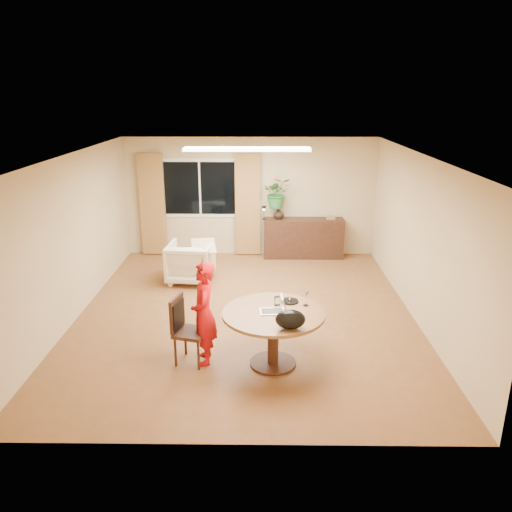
{
  "coord_description": "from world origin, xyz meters",
  "views": [
    {
      "loc": [
        0.27,
        -7.58,
        3.52
      ],
      "look_at": [
        0.17,
        -0.2,
        1.08
      ],
      "focal_mm": 35.0,
      "sensor_mm": 36.0,
      "label": 1
    }
  ],
  "objects": [
    {
      "name": "floor",
      "position": [
        0.0,
        0.0,
        0.0
      ],
      "size": [
        6.5,
        6.5,
        0.0
      ],
      "primitive_type": "plane",
      "color": "brown",
      "rests_on": "ground"
    },
    {
      "name": "throw",
      "position": [
        -0.85,
        1.47,
        0.8
      ],
      "size": [
        0.54,
        0.62,
        0.03
      ],
      "primitive_type": null,
      "rotation": [
        0.0,
        0.0,
        0.18
      ],
      "color": "beige",
      "rests_on": "armchair"
    },
    {
      "name": "sideboard",
      "position": [
        1.18,
        3.01,
        0.43
      ],
      "size": [
        1.74,
        0.43,
        0.87
      ],
      "primitive_type": "cube",
      "color": "black",
      "rests_on": "floor"
    },
    {
      "name": "wall_left",
      "position": [
        -2.75,
        0.0,
        1.3
      ],
      "size": [
        0.0,
        6.5,
        6.5
      ],
      "primitive_type": "plane",
      "rotation": [
        1.57,
        0.0,
        1.57
      ],
      "color": "tan",
      "rests_on": "floor"
    },
    {
      "name": "window",
      "position": [
        -1.1,
        3.23,
        1.5
      ],
      "size": [
        1.7,
        0.03,
        1.3
      ],
      "color": "white",
      "rests_on": "wall_back"
    },
    {
      "name": "dining_chair",
      "position": [
        -0.68,
        -1.57,
        0.47
      ],
      "size": [
        0.54,
        0.51,
        0.93
      ],
      "primitive_type": null,
      "rotation": [
        0.0,
        0.0,
        -0.27
      ],
      "color": "black",
      "rests_on": "floor"
    },
    {
      "name": "armchair",
      "position": [
        -1.11,
        1.48,
        0.39
      ],
      "size": [
        0.91,
        0.93,
        0.78
      ],
      "primitive_type": "imported",
      "rotation": [
        0.0,
        0.0,
        3.05
      ],
      "color": "#BCAF95",
      "rests_on": "floor"
    },
    {
      "name": "curtain_left",
      "position": [
        -2.15,
        3.15,
        1.15
      ],
      "size": [
        0.55,
        0.08,
        2.25
      ],
      "primitive_type": "cube",
      "color": "olive",
      "rests_on": "wall_back"
    },
    {
      "name": "ceiling_panel",
      "position": [
        0.0,
        1.2,
        2.57
      ],
      "size": [
        2.2,
        0.35,
        0.05
      ],
      "primitive_type": "cube",
      "color": "white",
      "rests_on": "ceiling"
    },
    {
      "name": "wall_right",
      "position": [
        2.75,
        0.0,
        1.3
      ],
      "size": [
        0.0,
        6.5,
        6.5
      ],
      "primitive_type": "plane",
      "rotation": [
        1.57,
        0.0,
        -1.57
      ],
      "color": "tan",
      "rests_on": "floor"
    },
    {
      "name": "vase",
      "position": [
        0.63,
        3.01,
        0.99
      ],
      "size": [
        0.27,
        0.27,
        0.25
      ],
      "primitive_type": "imported",
      "rotation": [
        0.0,
        0.0,
        0.15
      ],
      "color": "black",
      "rests_on": "sideboard"
    },
    {
      "name": "wine_glass",
      "position": [
        0.86,
        -1.41,
        0.88
      ],
      "size": [
        0.09,
        0.09,
        0.22
      ],
      "primitive_type": null,
      "rotation": [
        0.0,
        0.0,
        -0.29
      ],
      "color": "white",
      "rests_on": "dining_table"
    },
    {
      "name": "dining_table",
      "position": [
        0.42,
        -1.62,
        0.61
      ],
      "size": [
        1.36,
        1.36,
        0.77
      ],
      "color": "brown",
      "rests_on": "floor"
    },
    {
      "name": "child",
      "position": [
        -0.5,
        -1.54,
        0.71
      ],
      "size": [
        0.55,
        0.39,
        1.42
      ],
      "primitive_type": "imported",
      "rotation": [
        0.0,
        0.0,
        -1.48
      ],
      "color": "red",
      "rests_on": "floor"
    },
    {
      "name": "ceiling",
      "position": [
        0.0,
        0.0,
        2.6
      ],
      "size": [
        6.5,
        6.5,
        0.0
      ],
      "primitive_type": "plane",
      "rotation": [
        3.14,
        0.0,
        0.0
      ],
      "color": "white",
      "rests_on": "wall_back"
    },
    {
      "name": "pot_lid",
      "position": [
        0.65,
        -1.28,
        0.79
      ],
      "size": [
        0.28,
        0.28,
        0.04
      ],
      "primitive_type": null,
      "rotation": [
        0.0,
        0.0,
        -0.19
      ],
      "color": "white",
      "rests_on": "dining_table"
    },
    {
      "name": "tumbler",
      "position": [
        0.48,
        -1.38,
        0.83
      ],
      "size": [
        0.09,
        0.09,
        0.12
      ],
      "primitive_type": null,
      "rotation": [
        0.0,
        0.0,
        -0.1
      ],
      "color": "white",
      "rests_on": "dining_table"
    },
    {
      "name": "desk_lamp",
      "position": [
        0.31,
        2.96,
        1.03
      ],
      "size": [
        0.16,
        0.16,
        0.31
      ],
      "primitive_type": null,
      "rotation": [
        0.0,
        0.0,
        -0.32
      ],
      "color": "black",
      "rests_on": "sideboard"
    },
    {
      "name": "laptop",
      "position": [
        0.4,
        -1.62,
        0.89
      ],
      "size": [
        0.36,
        0.25,
        0.23
      ],
      "primitive_type": null,
      "rotation": [
        0.0,
        0.0,
        0.09
      ],
      "color": "#B7B7BC",
      "rests_on": "dining_table"
    },
    {
      "name": "handbag",
      "position": [
        0.61,
        -2.1,
        0.9
      ],
      "size": [
        0.42,
        0.31,
        0.25
      ],
      "primitive_type": null,
      "rotation": [
        0.0,
        0.0,
        -0.28
      ],
      "color": "black",
      "rests_on": "dining_table"
    },
    {
      "name": "wall_back",
      "position": [
        0.0,
        3.25,
        1.3
      ],
      "size": [
        5.5,
        0.0,
        5.5
      ],
      "primitive_type": "plane",
      "rotation": [
        1.57,
        0.0,
        0.0
      ],
      "color": "tan",
      "rests_on": "floor"
    },
    {
      "name": "bouquet",
      "position": [
        0.59,
        3.01,
        1.45
      ],
      "size": [
        0.63,
        0.56,
        0.66
      ],
      "primitive_type": "imported",
      "rotation": [
        0.0,
        0.0,
        0.07
      ],
      "color": "#2B5B22",
      "rests_on": "vase"
    },
    {
      "name": "curtain_right",
      "position": [
        -0.05,
        3.15,
        1.15
      ],
      "size": [
        0.55,
        0.08,
        2.25
      ],
      "primitive_type": "cube",
      "color": "olive",
      "rests_on": "wall_back"
    },
    {
      "name": "book_stack",
      "position": [
        1.76,
        3.01,
        0.91
      ],
      "size": [
        0.19,
        0.15,
        0.08
      ],
      "primitive_type": null,
      "rotation": [
        0.0,
        0.0,
        -0.02
      ],
      "color": "#876044",
      "rests_on": "sideboard"
    }
  ]
}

